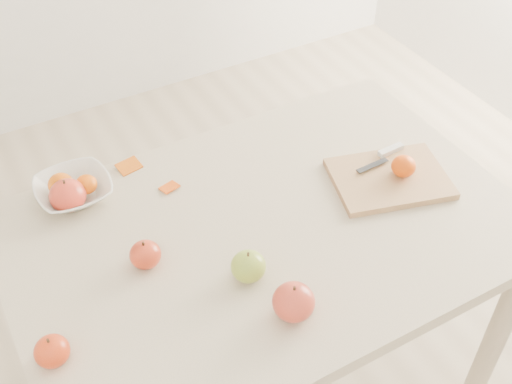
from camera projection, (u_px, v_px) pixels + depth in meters
table at (266, 254)px, 1.58m from camera, size 1.20×0.80×0.75m
cutting_board at (389, 178)px, 1.63m from camera, size 0.33×0.28×0.02m
board_tangerine at (403, 166)px, 1.60m from camera, size 0.06×0.06×0.05m
fruit_bowl at (74, 190)px, 1.57m from camera, size 0.18×0.18×0.05m
bowl_tangerine_near at (61, 184)px, 1.56m from camera, size 0.06×0.06×0.05m
bowl_tangerine_far at (86, 184)px, 1.56m from camera, size 0.05×0.05×0.05m
orange_peel_a at (129, 167)px, 1.67m from camera, size 0.07×0.05×0.01m
orange_peel_b at (169, 188)px, 1.61m from camera, size 0.05×0.04×0.01m
paring_knife at (388, 153)px, 1.68m from camera, size 0.17×0.05×0.01m
apple_green at (248, 266)px, 1.38m from camera, size 0.08×0.08×0.07m
apple_red_a at (68, 195)px, 1.53m from camera, size 0.09×0.09×0.08m
apple_red_e at (294, 302)px, 1.30m from camera, size 0.09×0.09×0.08m
apple_red_d at (52, 351)px, 1.23m from camera, size 0.07×0.07×0.06m
apple_red_b at (145, 255)px, 1.41m from camera, size 0.07×0.07×0.06m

